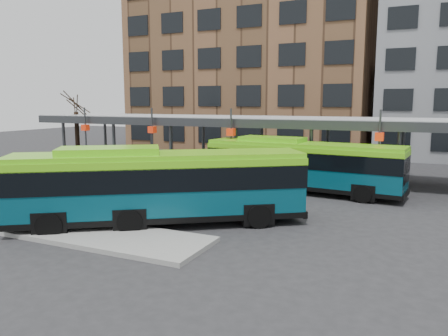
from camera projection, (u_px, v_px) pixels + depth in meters
ground at (203, 226)px, 18.42m from camera, size 120.00×120.00×0.00m
boarding_island at (51, 227)px, 17.99m from camera, size 14.00×3.00×0.18m
canopy at (290, 121)px, 29.42m from camera, size 40.00×6.53×4.80m
tree at (77, 136)px, 36.27m from camera, size 1.64×1.64×5.60m
building_brick at (254, 51)px, 49.65m from camera, size 26.00×14.00×22.00m
bus_front at (158, 184)px, 18.47m from camera, size 11.55×9.02×3.37m
bus_rear at (301, 164)px, 25.35m from camera, size 11.58×3.46×3.15m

